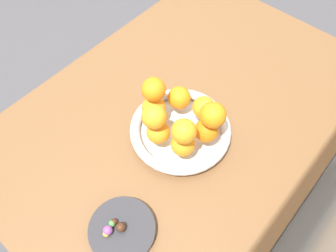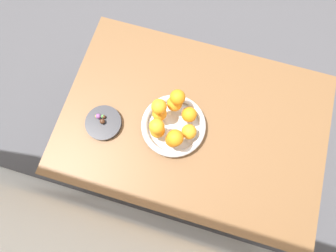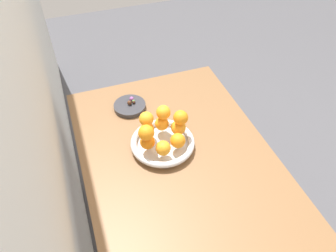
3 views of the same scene
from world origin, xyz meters
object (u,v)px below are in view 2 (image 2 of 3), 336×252
object	(u,v)px
orange_4	(189,115)
orange_5	(174,104)
dining_table	(192,128)
orange_1	(158,130)
orange_7	(157,126)
candy_ball_1	(103,116)
orange_8	(159,107)
orange_6	(175,138)
candy_ball_0	(97,116)
orange_0	(159,114)
candy_ball_2	(102,121)
orange_9	(178,97)
fruit_bowl	(173,126)
orange_3	(189,132)
candy_ball_3	(98,116)
orange_2	(173,140)
candy_ball_4	(104,117)
candy_dish	(104,123)

from	to	relation	value
orange_4	orange_5	size ratio (longest dim) A/B	0.98
dining_table	orange_1	bearing A→B (deg)	35.35
orange_7	candy_ball_1	world-z (taller)	orange_7
orange_7	orange_8	size ratio (longest dim) A/B	0.99
orange_4	orange_6	distance (m)	0.14
orange_4	candy_ball_0	bearing A→B (deg)	15.49
orange_0	orange_8	distance (m)	0.06
orange_1	candy_ball_1	xyz separation A→B (m)	(0.24, -0.00, -0.04)
candy_ball_0	candy_ball_2	xyz separation A→B (m)	(-0.03, 0.01, 0.00)
orange_9	fruit_bowl	bearing A→B (deg)	96.80
orange_0	orange_3	size ratio (longest dim) A/B	0.99
fruit_bowl	candy_ball_0	world-z (taller)	fruit_bowl
orange_9	candy_ball_3	xyz separation A→B (m)	(0.29, 0.13, -0.10)
orange_1	candy_ball_0	distance (m)	0.26
dining_table	candy_ball_2	size ratio (longest dim) A/B	51.26
fruit_bowl	orange_2	world-z (taller)	orange_2
orange_9	candy_ball_4	world-z (taller)	orange_9
orange_0	orange_6	distance (m)	0.14
candy_ball_1	candy_ball_0	bearing A→B (deg)	15.55
orange_9	orange_5	bearing A→B (deg)	31.94
orange_6	orange_0	bearing A→B (deg)	-45.81
orange_3	orange_5	xyz separation A→B (m)	(0.09, -0.09, 0.00)
orange_3	candy_ball_2	xyz separation A→B (m)	(0.35, 0.05, -0.04)
orange_2	orange_8	distance (m)	0.14
candy_dish	orange_1	bearing A→B (deg)	-175.28
orange_9	candy_ball_4	distance (m)	0.32
orange_9	candy_ball_2	distance (m)	0.32
dining_table	candy_ball_1	world-z (taller)	candy_ball_1
orange_4	candy_ball_0	world-z (taller)	orange_4
candy_ball_2	candy_ball_3	world-z (taller)	same
orange_7	candy_ball_2	bearing A→B (deg)	4.45
orange_4	orange_5	xyz separation A→B (m)	(0.07, -0.03, 0.00)
candy_ball_0	candy_ball_3	world-z (taller)	candy_ball_3
candy_ball_3	orange_4	bearing A→B (deg)	-164.45
orange_7	candy_ball_0	world-z (taller)	orange_7
fruit_bowl	orange_9	bearing A→B (deg)	-83.20
orange_7	orange_9	world-z (taller)	orange_9
orange_6	orange_9	bearing A→B (deg)	-77.43
orange_4	candy_ball_2	bearing A→B (deg)	19.12
orange_0	orange_8	xyz separation A→B (m)	(0.00, -0.01, 0.06)
orange_9	candy_ball_3	distance (m)	0.34
candy_ball_3	candy_ball_4	bearing A→B (deg)	-169.36
orange_6	orange_7	distance (m)	0.08
orange_5	candy_ball_3	distance (m)	0.31
fruit_bowl	candy_ball_0	distance (m)	0.31
orange_7	candy_ball_4	world-z (taller)	orange_7
orange_2	candy_ball_0	world-z (taller)	orange_2
candy_ball_3	candy_ball_2	bearing A→B (deg)	145.17
orange_4	orange_6	world-z (taller)	orange_6
dining_table	orange_0	xyz separation A→B (m)	(0.14, 0.02, 0.16)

